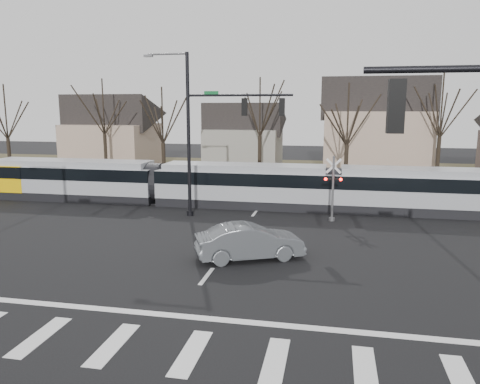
# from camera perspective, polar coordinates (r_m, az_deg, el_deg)

# --- Properties ---
(ground) EXTENTS (140.00, 140.00, 0.00)m
(ground) POSITION_cam_1_polar(r_m,az_deg,el_deg) (17.90, -5.84, -12.39)
(ground) COLOR black
(grass_verge) EXTENTS (140.00, 28.00, 0.01)m
(grass_verge) POSITION_cam_1_polar(r_m,az_deg,el_deg) (48.50, 5.38, 2.09)
(grass_verge) COLOR #38331E
(grass_verge) RESTS_ON ground
(crosswalk) EXTENTS (27.00, 2.60, 0.01)m
(crosswalk) POSITION_cam_1_polar(r_m,az_deg,el_deg) (14.50, -10.74, -18.22)
(crosswalk) COLOR silver
(crosswalk) RESTS_ON ground
(stop_line) EXTENTS (28.00, 0.35, 0.01)m
(stop_line) POSITION_cam_1_polar(r_m,az_deg,el_deg) (16.33, -7.76, -14.71)
(stop_line) COLOR silver
(stop_line) RESTS_ON ground
(lane_dashes) EXTENTS (0.18, 30.00, 0.01)m
(lane_dashes) POSITION_cam_1_polar(r_m,az_deg,el_deg) (32.87, 2.41, -1.80)
(lane_dashes) COLOR silver
(lane_dashes) RESTS_ON ground
(rail_pair) EXTENTS (90.00, 1.52, 0.06)m
(rail_pair) POSITION_cam_1_polar(r_m,az_deg,el_deg) (32.67, 2.36, -1.83)
(rail_pair) COLOR #59595E
(rail_pair) RESTS_ON ground
(tram) EXTENTS (39.19, 2.91, 2.97)m
(tram) POSITION_cam_1_polar(r_m,az_deg,el_deg) (32.79, 0.21, 1.05)
(tram) COLOR gray
(tram) RESTS_ON ground
(sedan) EXTENTS (5.46, 6.23, 1.62)m
(sedan) POSITION_cam_1_polar(r_m,az_deg,el_deg) (21.55, 1.19, -6.08)
(sedan) COLOR #52565A
(sedan) RESTS_ON ground
(signal_pole_far) EXTENTS (9.28, 0.44, 10.20)m
(signal_pole_far) POSITION_cam_1_polar(r_m,az_deg,el_deg) (29.23, -3.31, 7.95)
(signal_pole_far) COLOR black
(signal_pole_far) RESTS_ON ground
(rail_crossing_signal) EXTENTS (1.08, 0.36, 4.00)m
(rail_crossing_signal) POSITION_cam_1_polar(r_m,az_deg,el_deg) (28.98, 11.24, 0.16)
(rail_crossing_signal) COLOR #59595B
(rail_crossing_signal) RESTS_ON ground
(tree_row) EXTENTS (59.20, 7.20, 10.00)m
(tree_row) POSITION_cam_1_polar(r_m,az_deg,el_deg) (41.90, 7.36, 7.63)
(tree_row) COLOR black
(tree_row) RESTS_ON ground
(house_a) EXTENTS (9.72, 8.64, 8.60)m
(house_a) POSITION_cam_1_polar(r_m,az_deg,el_deg) (55.73, -15.39, 7.44)
(house_a) COLOR gray
(house_a) RESTS_ON ground
(house_b) EXTENTS (8.64, 7.56, 7.65)m
(house_b) POSITION_cam_1_polar(r_m,az_deg,el_deg) (52.79, 0.47, 7.12)
(house_b) COLOR gray
(house_b) RESTS_ON ground
(house_c) EXTENTS (10.80, 8.64, 10.10)m
(house_c) POSITION_cam_1_polar(r_m,az_deg,el_deg) (48.94, 16.25, 7.95)
(house_c) COLOR gray
(house_c) RESTS_ON ground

